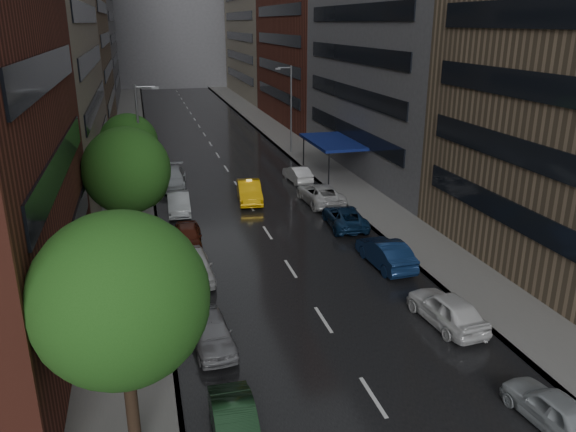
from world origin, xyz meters
name	(u,v)px	position (x,y,z in m)	size (l,w,h in m)	color
road	(213,147)	(0.00, 50.00, 0.01)	(14.00, 140.00, 0.01)	black
sidewalk_left	(130,151)	(-9.00, 50.00, 0.07)	(4.00, 140.00, 0.15)	gray
sidewalk_right	(290,143)	(9.00, 50.00, 0.07)	(4.00, 140.00, 0.15)	gray
buildings_right	(324,7)	(15.00, 56.70, 15.03)	(8.05, 109.10, 36.00)	#937A5B
building_far	(168,9)	(0.00, 118.00, 16.00)	(40.00, 14.00, 32.00)	slate
tree_near	(120,299)	(-8.60, 3.08, 5.71)	(5.24, 5.24, 8.35)	#382619
tree_mid	(127,171)	(-8.60, 19.81, 5.39)	(4.95, 4.95, 7.88)	#382619
tree_far	(129,143)	(-8.60, 31.10, 4.75)	(4.36, 4.36, 6.95)	#382619
taxi	(249,192)	(0.17, 29.13, 0.82)	(1.73, 4.96, 1.63)	#FFB50D
parked_cars_left	(186,234)	(-5.40, 21.20, 0.75)	(2.72, 36.90, 1.59)	#17331C
parked_cars_right	(360,230)	(5.40, 19.08, 0.75)	(2.78, 37.00, 1.60)	#AFB5B9
street_lamp_left	(141,143)	(-7.72, 30.00, 4.89)	(1.74, 0.22, 9.00)	gray
street_lamp_right	(290,107)	(7.72, 45.00, 4.89)	(1.74, 0.22, 9.00)	gray
awning	(332,142)	(8.98, 35.00, 3.13)	(4.00, 8.00, 3.12)	navy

